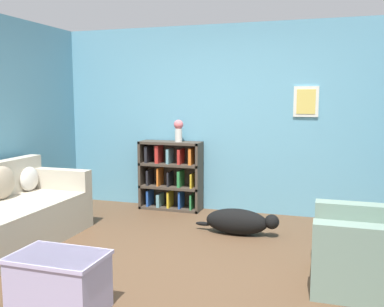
% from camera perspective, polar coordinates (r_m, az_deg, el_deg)
% --- Properties ---
extents(ground_plane, '(14.00, 14.00, 0.00)m').
position_cam_1_polar(ground_plane, '(4.17, -1.72, -15.18)').
color(ground_plane, brown).
extents(wall_back, '(5.60, 0.13, 2.60)m').
position_cam_1_polar(wall_back, '(6.02, 5.36, 4.57)').
color(wall_back, '#609EB7').
rests_on(wall_back, ground_plane).
extents(couch, '(0.90, 1.97, 0.87)m').
position_cam_1_polar(couch, '(5.05, -23.92, -7.77)').
color(couch, '#B7AD99').
rests_on(couch, ground_plane).
extents(bookshelf, '(0.90, 0.30, 0.98)m').
position_cam_1_polar(bookshelf, '(6.16, -2.83, -2.93)').
color(bookshelf, '#42382D').
rests_on(bookshelf, ground_plane).
extents(coffee_table, '(0.69, 0.45, 0.45)m').
position_cam_1_polar(coffee_table, '(3.48, -17.30, -15.98)').
color(coffee_table, '#ADA3CC').
rests_on(coffee_table, ground_plane).
extents(dog, '(1.01, 0.28, 0.31)m').
position_cam_1_polar(dog, '(5.12, 6.27, -9.01)').
color(dog, black).
rests_on(dog, ground_plane).
extents(vase, '(0.13, 0.13, 0.31)m').
position_cam_1_polar(vase, '(6.01, -1.80, 3.24)').
color(vase, silver).
rests_on(vase, bookshelf).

